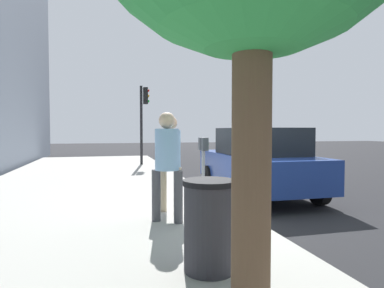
{
  "coord_description": "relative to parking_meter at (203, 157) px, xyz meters",
  "views": [
    {
      "loc": [
        -6.86,
        2.5,
        1.7
      ],
      "look_at": [
        -0.19,
        0.78,
        1.43
      ],
      "focal_mm": 31.36,
      "sensor_mm": 36.0,
      "label": 1
    }
  ],
  "objects": [
    {
      "name": "pedestrian_bystander",
      "position": [
        -0.91,
        0.91,
        0.1
      ],
      "size": [
        0.41,
        0.49,
        1.86
      ],
      "rotation": [
        0.0,
        0.0,
        -0.57
      ],
      "color": "#47474C",
      "rests_on": "sidewalk_slab"
    },
    {
      "name": "trash_bin",
      "position": [
        -2.98,
        0.81,
        -0.51
      ],
      "size": [
        0.59,
        0.59,
        1.01
      ],
      "color": "#2D2D33",
      "rests_on": "sidewalk_slab"
    },
    {
      "name": "parking_meter",
      "position": [
        0.0,
        0.0,
        0.0
      ],
      "size": [
        0.36,
        0.12,
        1.41
      ],
      "color": "gray",
      "rests_on": "sidewalk_slab"
    },
    {
      "name": "sidewalk_slab",
      "position": [
        0.39,
        2.41,
        -1.09
      ],
      "size": [
        28.0,
        6.0,
        0.15
      ],
      "primitive_type": "cube",
      "color": "#A8A59E",
      "rests_on": "ground_plane"
    },
    {
      "name": "ground_plane",
      "position": [
        0.39,
        -0.59,
        -1.17
      ],
      "size": [
        80.0,
        80.0,
        0.0
      ],
      "primitive_type": "plane",
      "color": "#232326",
      "rests_on": "ground"
    },
    {
      "name": "pedestrian_at_meter",
      "position": [
        -0.3,
        0.74,
        0.07
      ],
      "size": [
        0.48,
        0.4,
        1.83
      ],
      "rotation": [
        0.0,
        0.0,
        -0.98
      ],
      "color": "tan",
      "rests_on": "sidewalk_slab"
    },
    {
      "name": "traffic_signal",
      "position": [
        9.0,
        0.21,
        1.41
      ],
      "size": [
        0.24,
        0.44,
        3.6
      ],
      "color": "black",
      "rests_on": "sidewalk_slab"
    },
    {
      "name": "parked_sedan_near",
      "position": [
        1.54,
        -1.94,
        -0.27
      ],
      "size": [
        4.41,
        1.98,
        1.77
      ],
      "color": "navy",
      "rests_on": "ground_plane"
    }
  ]
}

